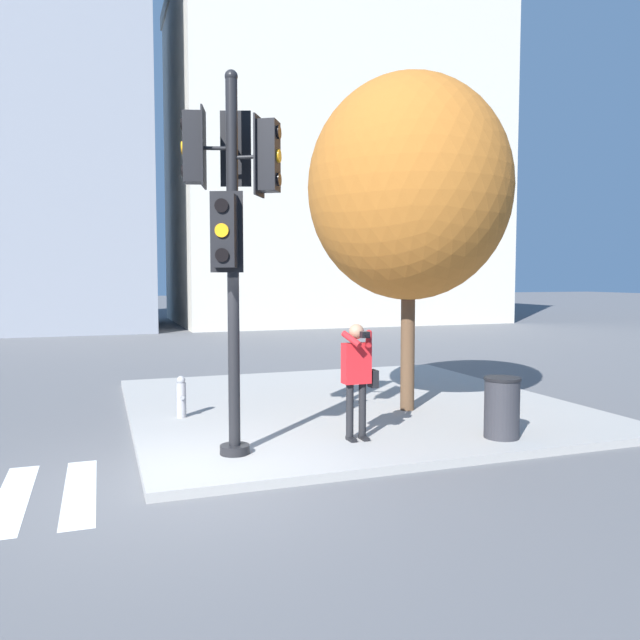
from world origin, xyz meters
The scene contains 9 objects.
ground_plane centered at (0.00, 0.00, 0.00)m, with size 160.00×160.00×0.00m, color #5B5B5E.
sidewalk_corner centered at (3.50, 3.50, 0.06)m, with size 8.00×8.00×0.12m.
traffic_signal_pole centered at (0.73, 0.69, 3.43)m, with size 1.26×1.27×5.07m.
person_photographer centered at (2.60, 0.85, 1.14)m, with size 0.58×0.54×1.70m.
street_tree centered at (4.25, 2.45, 4.06)m, with size 3.57×3.57×5.91m.
fire_hydrant centered at (0.34, 3.19, 0.47)m, with size 0.16×0.22×0.71m.
trash_bin centered at (4.66, 0.22, 0.58)m, with size 0.54×0.54×0.90m.
building_left centered at (-4.17, 25.32, 11.22)m, with size 11.58×9.11×22.41m.
building_right centered at (11.71, 26.52, 9.09)m, with size 17.60×11.40×18.16m.
Camera 1 is at (-0.94, -7.47, 2.50)m, focal length 35.00 mm.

